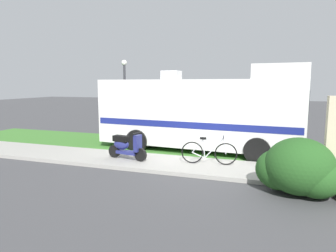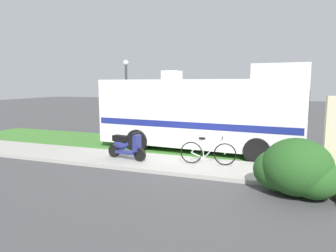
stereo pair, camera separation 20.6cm
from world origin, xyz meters
name	(u,v)px [view 1 (the left image)]	position (x,y,z in m)	size (l,w,h in m)	color
ground_plane	(203,159)	(0.00, 0.00, 0.00)	(80.00, 80.00, 0.00)	#424244
sidewalk	(195,166)	(0.00, -1.20, 0.06)	(24.00, 2.00, 0.12)	#9E9B93
grass_strip	(211,150)	(0.00, 1.50, 0.04)	(24.00, 3.40, 0.08)	#3D752D
motorhome_rv	(202,112)	(-0.38, 1.33, 1.58)	(7.96, 2.94, 3.34)	silver
scooter	(126,146)	(-2.43, -1.28, 0.58)	(1.54, 0.57, 0.97)	black
bicycle	(209,152)	(0.39, -0.99, 0.51)	(1.78, 0.52, 0.91)	black
pickup_truck_near	(220,116)	(-0.37, 5.82, 0.93)	(5.19, 2.34, 1.72)	silver
bush_by_porch	(298,169)	(2.90, -2.68, 0.65)	(1.95, 1.46, 1.38)	#23511E
street_lamp_post	(125,90)	(-4.91, 3.60, 2.38)	(0.28, 0.28, 3.87)	#333338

